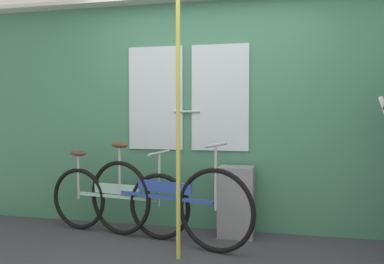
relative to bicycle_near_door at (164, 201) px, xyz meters
The scene contains 5 objects.
train_door_wall 1.09m from the bicycle_near_door, 63.21° to the left, with size 5.37×0.28×2.43m.
bicycle_near_door is the anchor object (origin of this frame).
bicycle_leaning_behind 0.58m from the bicycle_near_door, 163.34° to the left, with size 1.59×0.44×0.86m.
trash_bin_by_wall 0.74m from the bicycle_near_door, 29.76° to the left, with size 0.34×0.28×0.70m, color gray.
handrail_pole 0.91m from the bicycle_near_door, 56.91° to the right, with size 0.04×0.04×2.39m, color #C6C14C.
Camera 1 is at (0.81, -2.85, 1.23)m, focal length 37.66 mm.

